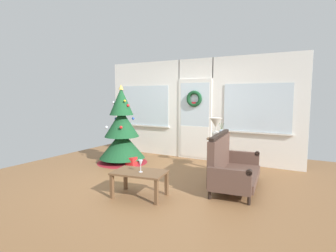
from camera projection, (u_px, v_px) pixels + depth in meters
The scene contains 10 objects.
ground_plane at pixel (152, 180), 5.21m from camera, with size 6.76×6.76×0.00m, color brown.
back_wall_with_door at pixel (195, 109), 6.88m from camera, with size 5.20×0.19×2.55m.
christmas_tree at pixel (122, 134), 6.51m from camera, with size 1.22×1.22×1.89m.
settee_sofa at pixel (230, 166), 4.75m from camera, with size 0.86×1.56×0.96m.
side_table at pixel (217, 148), 5.85m from camera, with size 0.50×0.48×0.70m.
table_lamp at pixel (216, 125), 5.86m from camera, with size 0.28×0.28×0.44m.
flower_vase at pixel (221, 134), 5.71m from camera, with size 0.11×0.10×0.35m.
coffee_table at pixel (140, 175), 4.31m from camera, with size 0.91×0.65×0.41m.
wine_glass at pixel (141, 163), 4.26m from camera, with size 0.08×0.08×0.20m.
gift_box at pixel (131, 162), 6.22m from camera, with size 0.21×0.19×0.21m, color red.
Camera 1 is at (2.74, -4.27, 1.61)m, focal length 28.75 mm.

